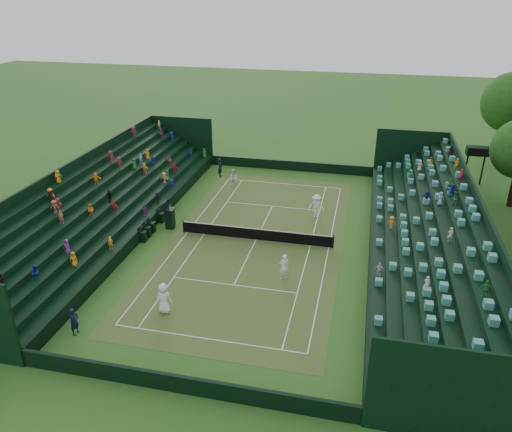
% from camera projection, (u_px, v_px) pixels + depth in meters
% --- Properties ---
extents(ground, '(160.00, 160.00, 0.00)m').
position_uv_depth(ground, '(256.00, 240.00, 37.72)').
color(ground, '#36631F').
rests_on(ground, ground).
extents(court_surface, '(12.97, 26.77, 0.01)m').
position_uv_depth(court_surface, '(256.00, 240.00, 37.72)').
color(court_surface, '#2B6622').
rests_on(court_surface, ground).
extents(perimeter_wall_north, '(17.17, 0.20, 1.00)m').
position_uv_depth(perimeter_wall_north, '(290.00, 166.00, 51.53)').
color(perimeter_wall_north, black).
rests_on(perimeter_wall_north, ground).
extents(perimeter_wall_south, '(17.17, 0.20, 1.00)m').
position_uv_depth(perimeter_wall_south, '(181.00, 384.00, 23.49)').
color(perimeter_wall_south, black).
rests_on(perimeter_wall_south, ground).
extents(perimeter_wall_east, '(0.20, 31.77, 1.00)m').
position_uv_depth(perimeter_wall_east, '(371.00, 246.00, 35.80)').
color(perimeter_wall_east, black).
rests_on(perimeter_wall_east, ground).
extents(perimeter_wall_west, '(0.20, 31.77, 1.00)m').
position_uv_depth(perimeter_wall_west, '(151.00, 223.00, 39.22)').
color(perimeter_wall_west, black).
rests_on(perimeter_wall_west, ground).
extents(north_grandstand, '(6.60, 32.00, 4.90)m').
position_uv_depth(north_grandstand, '(434.00, 239.00, 34.51)').
color(north_grandstand, black).
rests_on(north_grandstand, ground).
extents(south_grandstand, '(6.60, 32.00, 4.90)m').
position_uv_depth(south_grandstand, '(101.00, 206.00, 39.61)').
color(south_grandstand, black).
rests_on(south_grandstand, ground).
extents(tennis_net, '(11.67, 0.10, 1.06)m').
position_uv_depth(tennis_net, '(256.00, 234.00, 37.50)').
color(tennis_net, black).
rests_on(tennis_net, ground).
extents(scoreboard_tower, '(2.00, 1.00, 3.70)m').
position_uv_depth(scoreboard_tower, '(477.00, 153.00, 46.93)').
color(scoreboard_tower, black).
rests_on(scoreboard_tower, ground).
extents(umpire_chair, '(0.80, 0.80, 2.50)m').
position_uv_depth(umpire_chair, '(170.00, 216.00, 39.11)').
color(umpire_chair, black).
rests_on(umpire_chair, ground).
extents(courtside_chairs, '(0.54, 5.51, 1.16)m').
position_uv_depth(courtside_chairs, '(156.00, 222.00, 39.56)').
color(courtside_chairs, black).
rests_on(courtside_chairs, ground).
extents(player_near_west, '(0.95, 0.62, 1.94)m').
position_uv_depth(player_near_west, '(164.00, 298.00, 29.06)').
color(player_near_west, white).
rests_on(player_near_west, ground).
extents(player_near_east, '(0.79, 0.69, 1.83)m').
position_uv_depth(player_near_east, '(284.00, 267.00, 32.39)').
color(player_near_east, white).
rests_on(player_near_east, ground).
extents(player_far_west, '(1.00, 0.90, 1.69)m').
position_uv_depth(player_far_west, '(234.00, 178.00, 47.27)').
color(player_far_west, silver).
rests_on(player_far_west, ground).
extents(player_far_east, '(1.33, 0.83, 1.98)m').
position_uv_depth(player_far_east, '(316.00, 206.00, 41.04)').
color(player_far_east, white).
rests_on(player_far_east, ground).
extents(line_judge_north, '(0.64, 0.79, 1.89)m').
position_uv_depth(line_judge_north, '(220.00, 168.00, 49.64)').
color(line_judge_north, black).
rests_on(line_judge_north, ground).
extents(line_judge_south, '(0.51, 0.67, 1.63)m').
position_uv_depth(line_judge_south, '(74.00, 321.00, 27.32)').
color(line_judge_south, black).
rests_on(line_judge_south, ground).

